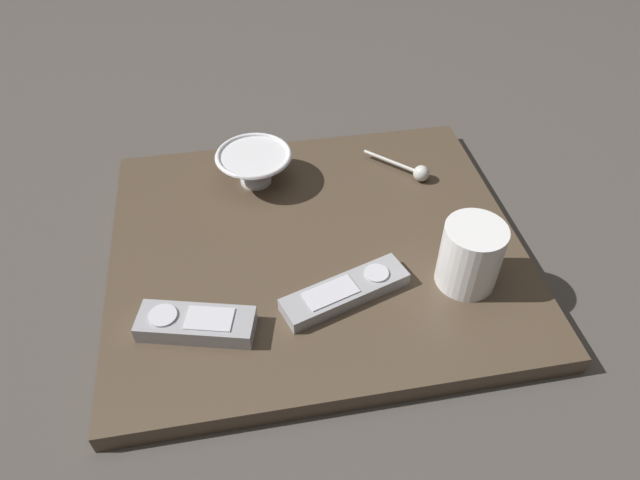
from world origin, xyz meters
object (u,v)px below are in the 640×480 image
coffee_mug (470,255)px  tv_remote_far (345,291)px  cereal_bowl (255,165)px  tv_remote_near (196,324)px  teaspoon (417,172)px

coffee_mug → tv_remote_far: size_ratio=0.53×
cereal_bowl → coffee_mug: 0.40m
tv_remote_far → tv_remote_near: bearing=-83.7°
teaspoon → tv_remote_far: (0.24, -0.18, -0.00)m
teaspoon → tv_remote_near: size_ratio=0.60×
teaspoon → tv_remote_near: (0.27, -0.39, -0.00)m
teaspoon → tv_remote_far: 0.30m
tv_remote_far → cereal_bowl: bearing=-160.6°
coffee_mug → tv_remote_near: bearing=-86.5°
cereal_bowl → tv_remote_far: cereal_bowl is taller
cereal_bowl → coffee_mug: (0.28, 0.28, 0.02)m
cereal_bowl → teaspoon: cereal_bowl is taller
teaspoon → tv_remote_far: bearing=-36.3°
coffee_mug → teaspoon: bearing=180.0°
cereal_bowl → coffee_mug: coffee_mug is taller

